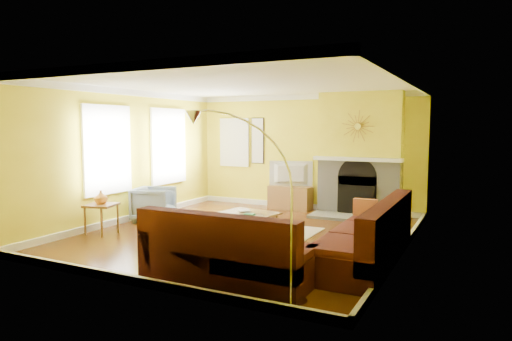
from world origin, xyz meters
The scene contains 27 objects.
floor centered at (0.00, 0.00, -0.01)m, with size 5.50×6.00×0.02m, color brown.
ceiling centered at (0.00, 0.00, 2.71)m, with size 5.50×6.00×0.02m, color white.
wall_back centered at (0.00, 3.01, 1.35)m, with size 5.50×0.02×2.70m, color yellow.
wall_front centered at (0.00, -3.01, 1.35)m, with size 5.50×0.02×2.70m, color yellow.
wall_left centered at (-2.76, 0.00, 1.35)m, with size 0.02×6.00×2.70m, color yellow.
wall_right centered at (2.76, 0.00, 1.35)m, with size 0.02×6.00×2.70m, color yellow.
baseboard centered at (0.00, 0.00, 0.06)m, with size 5.50×6.00×0.12m, color white, non-canonical shape.
crown_molding centered at (0.00, 0.00, 2.64)m, with size 5.50×6.00×0.12m, color white, non-canonical shape.
window_left_near centered at (-2.72, 1.30, 1.50)m, with size 0.06×1.22×1.72m, color white.
window_left_far centered at (-2.72, -0.60, 1.50)m, with size 0.06×1.22×1.72m, color white.
window_back centered at (-1.90, 2.96, 1.55)m, with size 0.82×0.06×1.22m, color white.
wall_art centered at (-1.25, 2.97, 1.60)m, with size 0.34×0.04×1.14m, color white.
fireplace centered at (1.35, 2.80, 1.35)m, with size 1.80×0.40×2.70m, color gray, non-canonical shape.
mantel centered at (1.35, 2.56, 1.25)m, with size 1.92×0.22×0.08m, color white.
hearth centered at (1.35, 2.25, 0.03)m, with size 1.80×0.70×0.06m, color gray.
sunburst centered at (1.35, 2.57, 1.95)m, with size 0.70×0.04×0.70m, color olive, non-canonical shape.
rug centered at (-0.06, 0.17, 0.01)m, with size 2.40×1.80×0.02m, color beige.
sectional_sofa centered at (1.30, -1.00, 0.45)m, with size 2.90×3.40×0.90m, color #361112, non-canonical shape.
coffee_table centered at (-0.02, -0.04, 0.20)m, with size 1.00×1.00×0.40m, color white, non-canonical shape.
media_console centered at (-0.26, 2.73, 0.28)m, with size 1.00×0.45×0.55m, color olive.
tv centered at (-0.26, 2.73, 0.84)m, with size 1.02×0.13×0.59m, color black.
subwoofer centered at (0.08, 2.81, 0.15)m, with size 0.30×0.30×0.30m, color white.
armchair centered at (-2.25, 0.19, 0.35)m, with size 0.76×0.78×0.71m, color gray.
side_table centered at (-2.36, -1.15, 0.28)m, with size 0.50×0.50×0.55m, color olive, non-canonical shape.
vase centered at (-2.36, -1.15, 0.67)m, with size 0.24×0.24×0.25m, color orange.
book centered at (-0.17, 0.06, 0.41)m, with size 0.20×0.27×0.03m, color white.
arc_lamp centered at (1.41, -2.69, 1.06)m, with size 1.35×0.36×2.12m, color silver, non-canonical shape.
Camera 1 is at (3.81, -7.15, 1.94)m, focal length 32.00 mm.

